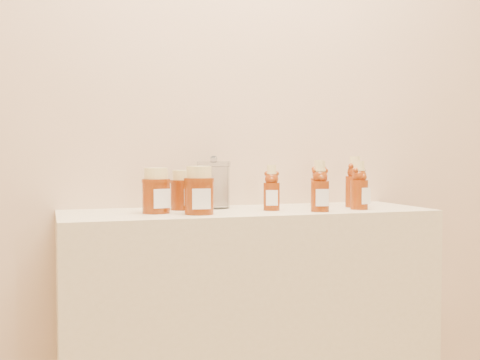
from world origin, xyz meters
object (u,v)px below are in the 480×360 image
object	(u,v)px
bear_bottle_front_left	(320,183)
glass_canister	(214,183)
bear_bottle_back_left	(272,185)
honey_jar_left	(156,191)
display_table	(248,346)

from	to	relation	value
bear_bottle_front_left	glass_canister	distance (m)	0.36
bear_bottle_back_left	honey_jar_left	xyz separation A→B (m)	(-0.37, 0.02, -0.01)
bear_bottle_back_left	bear_bottle_front_left	bearing A→B (deg)	-14.78
display_table	honey_jar_left	bearing A→B (deg)	-177.86
honey_jar_left	glass_canister	size ratio (longest dim) A/B	0.81
honey_jar_left	bear_bottle_front_left	bearing A→B (deg)	-25.50
bear_bottle_back_left	bear_bottle_front_left	distance (m)	0.16
display_table	honey_jar_left	world-z (taller)	honey_jar_left
display_table	bear_bottle_back_left	xyz separation A→B (m)	(0.07, -0.03, 0.53)
bear_bottle_front_left	honey_jar_left	size ratio (longest dim) A/B	1.29
bear_bottle_back_left	display_table	bearing A→B (deg)	175.12
display_table	glass_canister	world-z (taller)	glass_canister
bear_bottle_back_left	honey_jar_left	distance (m)	0.37
bear_bottle_back_left	honey_jar_left	world-z (taller)	bear_bottle_back_left
glass_canister	bear_bottle_front_left	bearing A→B (deg)	-37.24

